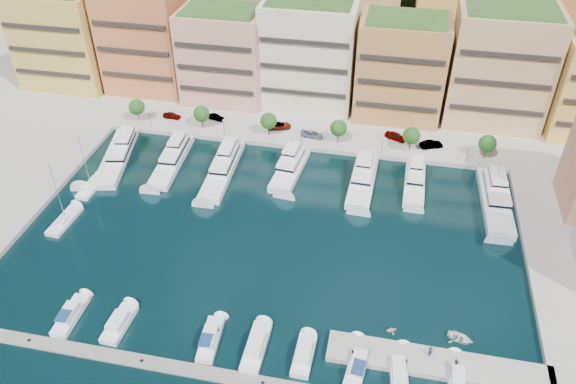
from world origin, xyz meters
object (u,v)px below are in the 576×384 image
at_px(tree_3, 339,128).
at_px(lamppost_4, 468,151).
at_px(cruiser_2, 119,324).
at_px(sailboat_2, 90,188).
at_px(yacht_4, 363,178).
at_px(yacht_6, 495,197).
at_px(tender_2, 460,338).
at_px(cruiser_4, 210,340).
at_px(tree_1, 201,114).
at_px(tree_4, 411,136).
at_px(cruiser_9, 457,382).
at_px(cruiser_5, 256,348).
at_px(sailboat_1, 65,221).
at_px(car_5, 431,144).
at_px(lamppost_0, 149,117).
at_px(tree_5, 488,144).
at_px(person_0, 430,351).
at_px(yacht_1, 173,158).
at_px(yacht_0, 118,153).
at_px(cruiser_7, 357,365).
at_px(lamppost_1, 224,125).
at_px(car_2, 280,126).
at_px(tree_2, 269,121).
at_px(yacht_2, 224,166).
at_px(cruiser_1, 70,316).
at_px(person_1, 455,364).
at_px(car_0, 172,115).
at_px(cruiser_8, 399,372).
at_px(tree_0, 137,107).
at_px(lamppost_2, 301,133).
at_px(tender_1, 391,330).
at_px(car_1, 216,117).
at_px(lamppost_3, 383,142).
at_px(yacht_5, 415,180).
at_px(car_3, 312,134).

relative_size(tree_3, lamppost_4, 1.35).
xyz_separation_m(cruiser_2, sailboat_2, (-21.17, 31.56, -0.23)).
relative_size(yacht_4, yacht_6, 0.86).
distance_m(yacht_6, tender_2, 36.77).
distance_m(cruiser_4, sailboat_2, 47.74).
xyz_separation_m(tree_1, tree_4, (48.00, 0.00, 0.00)).
height_order(tree_1, cruiser_9, tree_1).
bearing_deg(cruiser_5, sailboat_1, 153.82).
bearing_deg(sailboat_2, car_5, 22.81).
relative_size(lamppost_0, cruiser_4, 0.50).
xyz_separation_m(tree_5, person_0, (-11.41, -54.72, -2.76)).
relative_size(tree_4, yacht_1, 0.28).
height_order(tree_4, yacht_0, tree_4).
xyz_separation_m(yacht_6, cruiser_7, (-22.52, -43.88, -0.64)).
height_order(lamppost_1, cruiser_9, lamppost_1).
height_order(cruiser_4, car_2, car_2).
bearing_deg(tree_1, sailboat_2, -119.82).
height_order(tree_2, tree_3, same).
relative_size(yacht_1, yacht_2, 0.92).
height_order(yacht_1, yacht_4, same).
relative_size(cruiser_1, person_1, 4.40).
height_order(cruiser_4, car_0, car_0).
xyz_separation_m(cruiser_8, tender_2, (8.78, 7.96, -0.15)).
height_order(yacht_0, cruiser_8, yacht_0).
bearing_deg(tender_2, person_0, 151.02).
bearing_deg(tree_0, cruiser_1, -76.63).
relative_size(tree_1, person_0, 2.88).
xyz_separation_m(lamppost_2, cruiser_8, (24.46, -55.80, -3.28)).
height_order(lamppost_2, car_2, lamppost_2).
bearing_deg(lamppost_1, sailboat_1, -121.05).
bearing_deg(cruiser_4, tree_4, 64.76).
bearing_deg(cruiser_7, car_0, 130.12).
bearing_deg(car_2, cruiser_1, 145.48).
bearing_deg(lamppost_2, cruiser_2, -107.91).
xyz_separation_m(tender_1, car_1, (-45.17, 54.92, 1.23)).
bearing_deg(tree_0, lamppost_2, -3.29).
bearing_deg(tree_2, car_2, 62.23).
relative_size(tree_1, lamppost_3, 1.35).
bearing_deg(tree_5, cruiser_5, -122.03).
height_order(tree_1, cruiser_8, tree_1).
height_order(yacht_0, cruiser_1, yacht_0).
bearing_deg(yacht_5, car_5, 76.76).
height_order(cruiser_5, car_2, car_2).
distance_m(yacht_6, tender_1, 40.70).
bearing_deg(car_3, tree_5, -83.53).
xyz_separation_m(cruiser_2, cruiser_9, (50.52, -0.01, -0.00)).
xyz_separation_m(lamppost_2, lamppost_3, (18.00, 0.00, 0.00)).
height_order(yacht_1, cruiser_1, yacht_1).
relative_size(lamppost_2, tender_2, 1.09).
bearing_deg(cruiser_2, car_1, 93.75).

